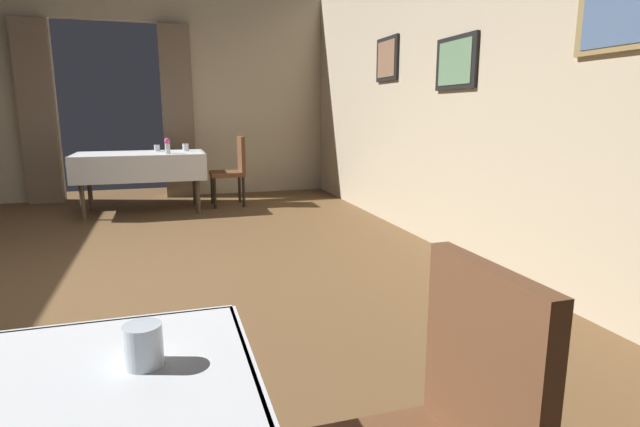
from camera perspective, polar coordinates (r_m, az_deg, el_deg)
ground at (r=3.94m, az=-26.94°, el=-8.30°), size 10.08×10.08×0.00m
wall_right at (r=4.44m, az=17.43°, el=14.25°), size 0.16×8.40×3.00m
wall_back at (r=7.89m, az=-22.94°, el=12.55°), size 6.40×0.27×3.00m
dining_table_mid at (r=6.68m, az=-19.83°, el=5.68°), size 1.56×0.89×0.75m
chair_mid_right at (r=6.86m, az=-9.94°, el=5.21°), size 0.44×0.44×0.93m
glass_near_b at (r=1.10m, az=-19.56°, el=-14.02°), size 0.08×0.08×0.09m
flower_vase_mid at (r=6.42m, az=-17.06°, el=7.49°), size 0.07×0.07×0.19m
glass_mid_b at (r=6.79m, az=-15.13°, el=7.32°), size 0.08×0.08×0.10m
glass_mid_c at (r=6.86m, az=-18.15°, el=7.13°), size 0.07×0.07×0.08m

